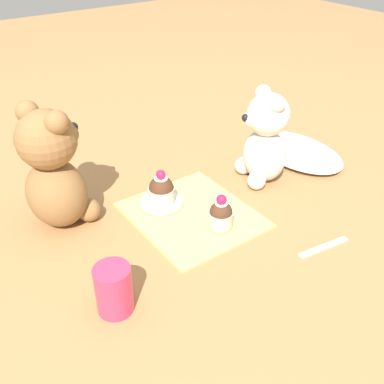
{
  "coord_description": "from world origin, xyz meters",
  "views": [
    {
      "loc": [
        0.59,
        -0.42,
        0.53
      ],
      "look_at": [
        0.0,
        0.0,
        0.06
      ],
      "focal_mm": 42.0,
      "sensor_mm": 36.0,
      "label": 1
    }
  ],
  "objects_px": {
    "teaspoon": "(324,247)",
    "cupcake_near_tan_bear": "(161,190)",
    "teddy_bear_tan": "(54,170)",
    "juice_glass": "(114,289)",
    "cupcake_near_cream_bear": "(221,214)",
    "teddy_bear_cream": "(265,140)",
    "saucer_plate": "(162,202)"
  },
  "relations": [
    {
      "from": "cupcake_near_tan_bear",
      "to": "teddy_bear_tan",
      "type": "bearing_deg",
      "value": -109.84
    },
    {
      "from": "teddy_bear_cream",
      "to": "juice_glass",
      "type": "distance_m",
      "value": 0.48
    },
    {
      "from": "cupcake_near_tan_bear",
      "to": "juice_glass",
      "type": "xyz_separation_m",
      "value": [
        0.19,
        -0.21,
        0.0
      ]
    },
    {
      "from": "teddy_bear_tan",
      "to": "teaspoon",
      "type": "relative_size",
      "value": 2.23
    },
    {
      "from": "teddy_bear_tan",
      "to": "teaspoon",
      "type": "xyz_separation_m",
      "value": [
        0.35,
        0.35,
        -0.11
      ]
    },
    {
      "from": "teaspoon",
      "to": "cupcake_near_tan_bear",
      "type": "bearing_deg",
      "value": -51.78
    },
    {
      "from": "cupcake_near_tan_bear",
      "to": "juice_glass",
      "type": "height_order",
      "value": "cupcake_near_tan_bear"
    },
    {
      "from": "cupcake_near_cream_bear",
      "to": "teaspoon",
      "type": "distance_m",
      "value": 0.2
    },
    {
      "from": "teddy_bear_tan",
      "to": "cupcake_near_tan_bear",
      "type": "distance_m",
      "value": 0.21
    },
    {
      "from": "teddy_bear_tan",
      "to": "teddy_bear_cream",
      "type": "bearing_deg",
      "value": -123.4
    },
    {
      "from": "teddy_bear_cream",
      "to": "saucer_plate",
      "type": "height_order",
      "value": "teddy_bear_cream"
    },
    {
      "from": "teddy_bear_cream",
      "to": "saucer_plate",
      "type": "xyz_separation_m",
      "value": [
        -0.04,
        -0.24,
        -0.09
      ]
    },
    {
      "from": "teddy_bear_tan",
      "to": "cupcake_near_cream_bear",
      "type": "bearing_deg",
      "value": -148.97
    },
    {
      "from": "saucer_plate",
      "to": "juice_glass",
      "type": "xyz_separation_m",
      "value": [
        0.19,
        -0.21,
        0.03
      ]
    },
    {
      "from": "teddy_bear_tan",
      "to": "saucer_plate",
      "type": "distance_m",
      "value": 0.23
    },
    {
      "from": "cupcake_near_cream_bear",
      "to": "cupcake_near_tan_bear",
      "type": "relative_size",
      "value": 0.95
    },
    {
      "from": "teddy_bear_cream",
      "to": "teddy_bear_tan",
      "type": "height_order",
      "value": "teddy_bear_tan"
    },
    {
      "from": "cupcake_near_tan_bear",
      "to": "teaspoon",
      "type": "relative_size",
      "value": 0.68
    },
    {
      "from": "cupcake_near_tan_bear",
      "to": "juice_glass",
      "type": "bearing_deg",
      "value": -46.81
    },
    {
      "from": "cupcake_near_cream_bear",
      "to": "teaspoon",
      "type": "height_order",
      "value": "cupcake_near_cream_bear"
    },
    {
      "from": "cupcake_near_cream_bear",
      "to": "cupcake_near_tan_bear",
      "type": "height_order",
      "value": "cupcake_near_tan_bear"
    },
    {
      "from": "teddy_bear_cream",
      "to": "saucer_plate",
      "type": "bearing_deg",
      "value": -81.97
    },
    {
      "from": "juice_glass",
      "to": "cupcake_near_cream_bear",
      "type": "bearing_deg",
      "value": 104.27
    },
    {
      "from": "saucer_plate",
      "to": "juice_glass",
      "type": "height_order",
      "value": "juice_glass"
    },
    {
      "from": "teaspoon",
      "to": "saucer_plate",
      "type": "bearing_deg",
      "value": -51.78
    },
    {
      "from": "saucer_plate",
      "to": "teaspoon",
      "type": "distance_m",
      "value": 0.33
    },
    {
      "from": "saucer_plate",
      "to": "cupcake_near_tan_bear",
      "type": "bearing_deg",
      "value": 90.0
    },
    {
      "from": "juice_glass",
      "to": "teaspoon",
      "type": "distance_m",
      "value": 0.39
    },
    {
      "from": "juice_glass",
      "to": "teaspoon",
      "type": "height_order",
      "value": "juice_glass"
    },
    {
      "from": "teddy_bear_tan",
      "to": "teaspoon",
      "type": "bearing_deg",
      "value": -154.28
    },
    {
      "from": "teddy_bear_tan",
      "to": "teaspoon",
      "type": "distance_m",
      "value": 0.51
    },
    {
      "from": "saucer_plate",
      "to": "cupcake_near_tan_bear",
      "type": "height_order",
      "value": "cupcake_near_tan_bear"
    }
  ]
}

